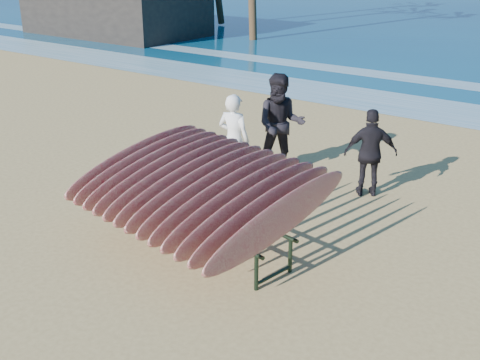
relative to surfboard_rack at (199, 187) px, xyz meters
The scene contains 6 objects.
ground 1.03m from the surfboard_rack, 40.21° to the right, with size 120.00×120.00×0.00m, color tan.
foam_near 9.72m from the surfboard_rack, 87.71° to the left, with size 160.00×160.00×0.00m, color white.
surfboard_rack is the anchor object (origin of this frame).
person_white 2.48m from the surfboard_rack, 115.51° to the left, with size 0.61×0.40×1.68m, color white.
person_dark_a 3.27m from the surfboard_rack, 102.16° to the left, with size 0.94×0.73×1.93m, color black.
person_dark_b 3.41m from the surfboard_rack, 69.94° to the left, with size 0.91×0.38×1.55m, color black.
Camera 1 is at (4.84, -5.69, 4.12)m, focal length 45.00 mm.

